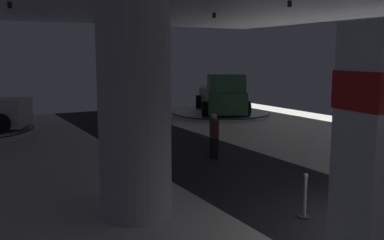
{
  "coord_description": "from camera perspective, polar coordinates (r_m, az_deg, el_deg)",
  "views": [
    {
      "loc": [
        -7.34,
        -4.69,
        3.52
      ],
      "look_at": [
        -0.54,
        7.54,
        1.4
      ],
      "focal_mm": 39.77,
      "sensor_mm": 36.0,
      "label": 1
    }
  ],
  "objects": [
    {
      "name": "visitor_walking_near",
      "position": [
        14.48,
        2.99,
        -1.79
      ],
      "size": [
        0.32,
        0.32,
        1.59
      ],
      "color": "black",
      "rests_on": "ground"
    },
    {
      "name": "display_platform_deep_right",
      "position": [
        25.16,
        3.92,
        0.85
      ],
      "size": [
        5.68,
        5.68,
        0.22
      ],
      "color": "silver",
      "rests_on": "ground"
    },
    {
      "name": "stanchion_c",
      "position": [
        9.75,
        14.89,
        -10.52
      ],
      "size": [
        0.28,
        0.28,
        1.01
      ],
      "color": "#333338",
      "rests_on": "ground"
    },
    {
      "name": "pickup_truck_deep_right",
      "position": [
        24.72,
        4.05,
        3.12
      ],
      "size": [
        4.29,
        5.69,
        2.3
      ],
      "color": "#2D5638",
      "rests_on": "display_platform_deep_right"
    },
    {
      "name": "column_left",
      "position": [
        9.24,
        -7.75,
        3.76
      ],
      "size": [
        1.58,
        1.58,
        5.5
      ],
      "color": "#ADADB2",
      "rests_on": "ground"
    }
  ]
}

